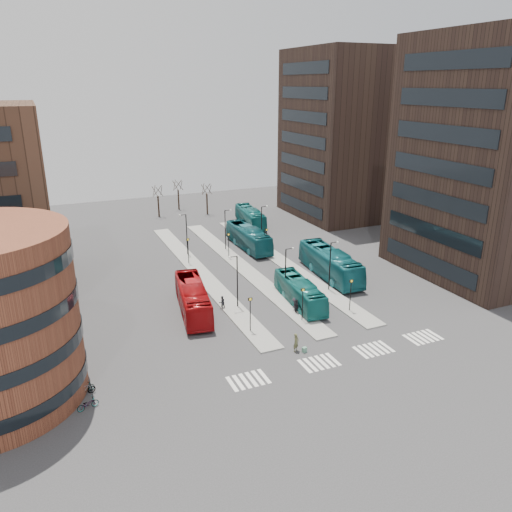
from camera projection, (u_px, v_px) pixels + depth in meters
name	position (u px, v px, depth m)	size (l,w,h in m)	color
ground	(353.00, 383.00, 42.26)	(160.00, 160.00, 0.00)	#2E2E31
island_left	(200.00, 273.00, 66.66)	(2.50, 45.00, 0.15)	gray
island_mid	(242.00, 266.00, 68.94)	(2.50, 45.00, 0.15)	gray
island_right	(281.00, 261.00, 71.22)	(2.50, 45.00, 0.15)	gray
suitcase	(304.00, 350.00, 47.05)	(0.40, 0.32, 0.50)	#1B4E98
red_bus	(193.00, 298.00, 54.92)	(2.76, 11.80, 3.29)	#9F0C0F
teal_bus_a	(300.00, 292.00, 57.05)	(2.45, 10.45, 2.91)	#146663
teal_bus_b	(248.00, 237.00, 76.38)	(2.84, 12.15, 3.38)	#12525A
teal_bus_c	(330.00, 263.00, 65.01)	(3.08, 13.18, 3.67)	#146068
teal_bus_d	(250.00, 217.00, 88.69)	(2.64, 11.27, 3.14)	#146768
traveller	(296.00, 342.00, 46.99)	(0.67, 0.44, 1.85)	#4F5030
commuter_a	(222.00, 302.00, 55.99)	(0.74, 0.58, 1.52)	black
commuter_b	(296.00, 307.00, 54.70)	(0.98, 0.41, 1.68)	black
commuter_c	(294.00, 304.00, 55.54)	(0.97, 0.56, 1.49)	black
bicycle_near	(88.00, 404.00, 38.75)	(0.60, 1.71, 0.90)	gray
bicycle_mid	(85.00, 390.00, 40.43)	(0.49, 1.73, 1.04)	gray
bicycle_far	(84.00, 388.00, 40.86)	(0.57, 1.62, 0.85)	gray
crosswalk_stripes	(345.00, 356.00, 46.38)	(22.35, 2.40, 0.01)	silver
tower_near	(501.00, 159.00, 63.33)	(20.12, 20.00, 30.00)	#2F211A
tower_far	(350.00, 135.00, 92.74)	(20.12, 20.00, 30.00)	#2F211A
sign_poles	(260.00, 267.00, 61.97)	(12.45, 22.12, 3.65)	black
lamp_posts	(252.00, 246.00, 66.31)	(14.04, 20.24, 6.12)	black
bare_trees	(181.00, 200.00, 96.58)	(10.97, 8.14, 5.90)	black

